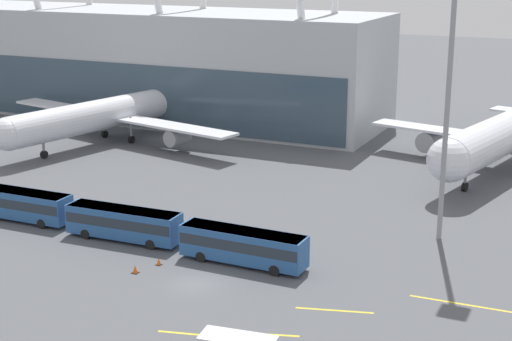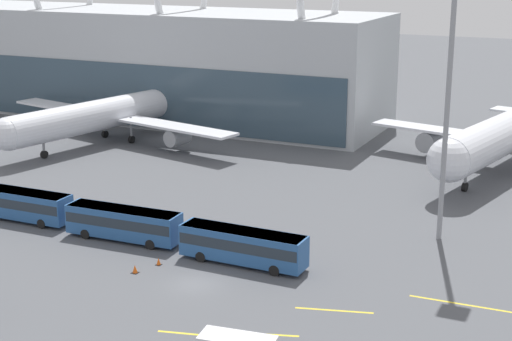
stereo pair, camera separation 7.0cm
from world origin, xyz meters
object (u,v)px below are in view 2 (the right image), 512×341
object	(u,v)px
airliner_at_gate_near	(114,112)
floodlight_mast	(452,42)
shuttle_bus_0	(20,203)
traffic_cone_0	(159,261)
airliner_at_gate_far	(503,135)
traffic_cone_1	(135,269)
shuttle_bus_1	(123,222)
shuttle_bus_2	(243,244)

from	to	relation	value
airliner_at_gate_near	floodlight_mast	distance (m)	59.70
shuttle_bus_0	traffic_cone_0	size ratio (longest dim) A/B	17.67
airliner_at_gate_near	floodlight_mast	size ratio (longest dim) A/B	1.43
airliner_at_gate_far	shuttle_bus_0	bearing A→B (deg)	-33.48
traffic_cone_1	airliner_at_gate_far	bearing A→B (deg)	63.57
airliner_at_gate_far	traffic_cone_1	world-z (taller)	airliner_at_gate_far
airliner_at_gate_near	airliner_at_gate_far	world-z (taller)	same
traffic_cone_0	airliner_at_gate_near	bearing A→B (deg)	129.33
airliner_at_gate_far	traffic_cone_1	size ratio (longest dim) A/B	49.50
shuttle_bus_1	traffic_cone_1	xyz separation A→B (m)	(5.61, -6.53, -1.54)
shuttle_bus_0	airliner_at_gate_near	bearing A→B (deg)	108.45
shuttle_bus_1	shuttle_bus_2	bearing A→B (deg)	-4.79
shuttle_bus_2	airliner_at_gate_near	bearing A→B (deg)	138.02
airliner_at_gate_near	floodlight_mast	xyz separation A→B (m)	(53.64, -21.50, 14.99)
floodlight_mast	traffic_cone_1	world-z (taller)	floodlight_mast
traffic_cone_0	shuttle_bus_1	bearing A→B (deg)	148.13
shuttle_bus_2	shuttle_bus_0	bearing A→B (deg)	178.37
shuttle_bus_2	traffic_cone_1	distance (m)	9.88
shuttle_bus_1	shuttle_bus_2	world-z (taller)	same
shuttle_bus_2	traffic_cone_0	bearing A→B (deg)	-152.87
airliner_at_gate_far	shuttle_bus_2	bearing A→B (deg)	-8.52
airliner_at_gate_near	traffic_cone_1	world-z (taller)	airliner_at_gate_near
shuttle_bus_1	traffic_cone_0	xyz separation A→B (m)	(6.51, -4.05, -1.57)
shuttle_bus_1	traffic_cone_1	distance (m)	8.75
shuttle_bus_0	traffic_cone_1	xyz separation A→B (m)	(18.98, -6.93, -1.54)
shuttle_bus_0	floodlight_mast	size ratio (longest dim) A/B	0.39
traffic_cone_0	shuttle_bus_0	bearing A→B (deg)	167.39
shuttle_bus_0	shuttle_bus_2	size ratio (longest dim) A/B	1.00
airliner_at_gate_far	shuttle_bus_0	size ratio (longest dim) A/B	3.11
shuttle_bus_0	shuttle_bus_2	bearing A→B (deg)	-3.07
airliner_at_gate_far	traffic_cone_0	bearing A→B (deg)	-14.26
shuttle_bus_1	traffic_cone_0	distance (m)	7.83
airliner_at_gate_near	traffic_cone_0	xyz separation A→B (m)	(32.05, -39.12, -4.12)
airliner_at_gate_near	traffic_cone_1	xyz separation A→B (m)	(31.15, -41.60, -4.08)
floodlight_mast	traffic_cone_1	bearing A→B (deg)	-138.20
airliner_at_gate_far	traffic_cone_0	distance (m)	51.89
airliner_at_gate_near	floodlight_mast	bearing A→B (deg)	80.46
shuttle_bus_2	floodlight_mast	bearing A→B (deg)	44.50
shuttle_bus_2	traffic_cone_0	world-z (taller)	shuttle_bus_2
airliner_at_gate_far	shuttle_bus_1	bearing A→B (deg)	-22.78
shuttle_bus_1	floodlight_mast	world-z (taller)	floodlight_mast
shuttle_bus_1	floodlight_mast	xyz separation A→B (m)	(28.10, 13.58, 17.54)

